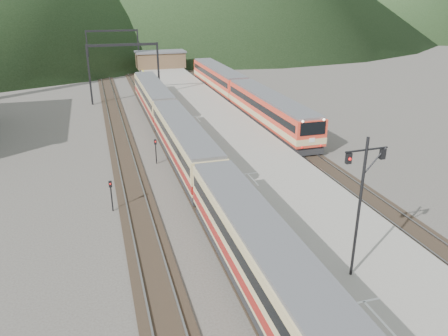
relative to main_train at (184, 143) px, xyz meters
name	(u,v)px	position (x,y,z in m)	size (l,w,h in m)	color
track_main	(165,130)	(0.00, 10.65, -1.83)	(2.60, 200.00, 0.23)	black
track_far	(119,134)	(-5.00, 10.65, -1.83)	(2.60, 200.00, 0.23)	black
track_second	(261,122)	(11.50, 10.65, -1.83)	(2.60, 200.00, 0.23)	black
platform	(218,127)	(5.60, 8.65, -1.39)	(8.00, 100.00, 1.00)	gray
gantry_near	(124,62)	(-2.85, 25.65, 3.69)	(9.55, 0.25, 8.00)	black
gantry_far	(113,43)	(-2.85, 50.65, 3.69)	(9.55, 0.25, 8.00)	black
station_shed	(161,59)	(5.60, 48.65, 0.68)	(9.40, 4.40, 3.10)	brown
main_train	(184,143)	(0.00, 0.00, 0.00)	(2.73, 55.99, 3.33)	tan
second_train	(240,91)	(11.50, 18.71, 0.19)	(3.03, 41.28, 3.70)	red
signal_mast	(361,195)	(4.36, -20.12, 3.52)	(2.20, 0.25, 7.26)	black
short_signal_b	(156,148)	(-2.40, 0.68, -0.43)	(0.24, 0.20, 2.27)	black
short_signal_c	(111,192)	(-6.70, -7.59, -0.43)	(0.23, 0.17, 2.27)	black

